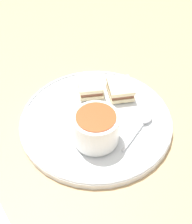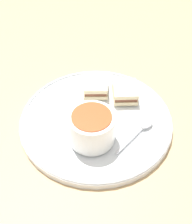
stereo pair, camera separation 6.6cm
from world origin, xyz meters
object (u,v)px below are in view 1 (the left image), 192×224
(sandwich_half_near, at_px, (119,89))
(soup_bowl, at_px, (96,128))
(spoon, at_px, (144,121))
(sandwich_half_far, at_px, (90,87))

(sandwich_half_near, bearing_deg, soup_bowl, 14.20)
(soup_bowl, height_order, spoon, soup_bowl)
(soup_bowl, relative_size, sandwich_half_far, 1.10)
(sandwich_half_far, bearing_deg, soup_bowl, 41.18)
(spoon, bearing_deg, soup_bowl, 146.87)
(soup_bowl, bearing_deg, spoon, 149.89)
(spoon, distance_m, sandwich_half_far, 0.15)
(soup_bowl, relative_size, sandwich_half_near, 1.10)
(soup_bowl, bearing_deg, sandwich_half_near, -165.80)
(sandwich_half_near, distance_m, sandwich_half_far, 0.07)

